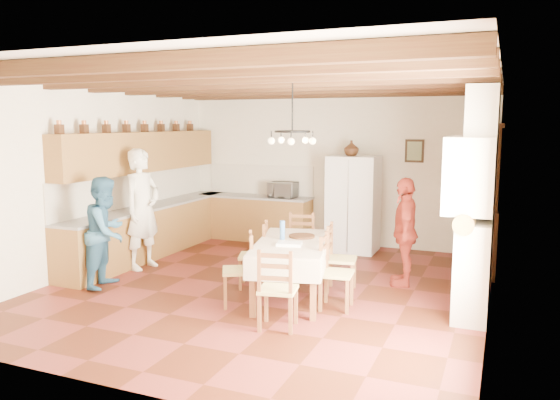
# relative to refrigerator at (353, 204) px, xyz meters

# --- Properties ---
(floor) EXTENTS (6.00, 6.50, 0.02)m
(floor) POSITION_rel_refrigerator_xyz_m (-0.55, -2.75, -0.89)
(floor) COLOR #471C0E
(floor) RESTS_ON ground
(ceiling) EXTENTS (6.00, 6.50, 0.02)m
(ceiling) POSITION_rel_refrigerator_xyz_m (-0.55, -2.75, 2.13)
(ceiling) COLOR white
(ceiling) RESTS_ON ground
(wall_back) EXTENTS (6.00, 0.02, 3.00)m
(wall_back) POSITION_rel_refrigerator_xyz_m (-0.55, 0.51, 0.62)
(wall_back) COLOR #ECE1C5
(wall_back) RESTS_ON ground
(wall_front) EXTENTS (6.00, 0.02, 3.00)m
(wall_front) POSITION_rel_refrigerator_xyz_m (-0.55, -6.01, 0.62)
(wall_front) COLOR #ECE1C5
(wall_front) RESTS_ON ground
(wall_left) EXTENTS (0.02, 6.50, 3.00)m
(wall_left) POSITION_rel_refrigerator_xyz_m (-3.56, -2.75, 0.62)
(wall_left) COLOR #ECE1C5
(wall_left) RESTS_ON ground
(wall_right) EXTENTS (0.02, 6.50, 3.00)m
(wall_right) POSITION_rel_refrigerator_xyz_m (2.46, -2.75, 0.62)
(wall_right) COLOR #ECE1C5
(wall_right) RESTS_ON ground
(ceiling_beams) EXTENTS (6.00, 6.30, 0.16)m
(ceiling_beams) POSITION_rel_refrigerator_xyz_m (-0.55, -2.75, 2.03)
(ceiling_beams) COLOR #36170F
(ceiling_beams) RESTS_ON ground
(lower_cabinets_left) EXTENTS (0.60, 4.30, 0.86)m
(lower_cabinets_left) POSITION_rel_refrigerator_xyz_m (-3.25, -1.70, -0.45)
(lower_cabinets_left) COLOR brown
(lower_cabinets_left) RESTS_ON ground
(lower_cabinets_back) EXTENTS (2.30, 0.60, 0.86)m
(lower_cabinets_back) POSITION_rel_refrigerator_xyz_m (-2.10, 0.20, -0.45)
(lower_cabinets_back) COLOR brown
(lower_cabinets_back) RESTS_ON ground
(countertop_left) EXTENTS (0.62, 4.30, 0.04)m
(countertop_left) POSITION_rel_refrigerator_xyz_m (-3.25, -1.70, -0.00)
(countertop_left) COLOR gray
(countertop_left) RESTS_ON lower_cabinets_left
(countertop_back) EXTENTS (2.34, 0.62, 0.04)m
(countertop_back) POSITION_rel_refrigerator_xyz_m (-2.10, 0.20, -0.00)
(countertop_back) COLOR gray
(countertop_back) RESTS_ON lower_cabinets_back
(backsplash_left) EXTENTS (0.03, 4.30, 0.60)m
(backsplash_left) POSITION_rel_refrigerator_xyz_m (-3.54, -1.70, 0.32)
(backsplash_left) COLOR #F0E5CF
(backsplash_left) RESTS_ON ground
(backsplash_back) EXTENTS (2.30, 0.03, 0.60)m
(backsplash_back) POSITION_rel_refrigerator_xyz_m (-2.10, 0.49, 0.32)
(backsplash_back) COLOR #F0E5CF
(backsplash_back) RESTS_ON ground
(upper_cabinets) EXTENTS (0.35, 4.20, 0.70)m
(upper_cabinets) POSITION_rel_refrigerator_xyz_m (-3.38, -1.70, 0.97)
(upper_cabinets) COLOR brown
(upper_cabinets) RESTS_ON ground
(fireplace) EXTENTS (0.56, 1.60, 2.80)m
(fireplace) POSITION_rel_refrigerator_xyz_m (2.17, -2.55, 0.52)
(fireplace) COLOR beige
(fireplace) RESTS_ON ground
(wall_picture) EXTENTS (0.34, 0.03, 0.42)m
(wall_picture) POSITION_rel_refrigerator_xyz_m (1.00, 0.48, 0.97)
(wall_picture) COLOR #2E2216
(wall_picture) RESTS_ON ground
(refrigerator) EXTENTS (0.88, 0.73, 1.76)m
(refrigerator) POSITION_rel_refrigerator_xyz_m (0.00, 0.00, 0.00)
(refrigerator) COLOR white
(refrigerator) RESTS_ON floor
(hutch) EXTENTS (0.63, 1.33, 2.35)m
(hutch) POSITION_rel_refrigerator_xyz_m (2.20, -0.58, 0.29)
(hutch) COLOR #3C240E
(hutch) RESTS_ON floor
(dining_table) EXTENTS (1.31, 1.96, 0.79)m
(dining_table) POSITION_rel_refrigerator_xyz_m (-0.04, -3.02, -0.18)
(dining_table) COLOR silver
(dining_table) RESTS_ON floor
(chandelier) EXTENTS (0.47, 0.47, 0.03)m
(chandelier) POSITION_rel_refrigerator_xyz_m (-0.04, -3.02, 1.37)
(chandelier) COLOR black
(chandelier) RESTS_ON ground
(chair_left_near) EXTENTS (0.55, 0.56, 0.96)m
(chair_left_near) POSITION_rel_refrigerator_xyz_m (-0.59, -3.54, -0.40)
(chair_left_near) COLOR brown
(chair_left_near) RESTS_ON floor
(chair_left_far) EXTENTS (0.51, 0.53, 0.96)m
(chair_left_far) POSITION_rel_refrigerator_xyz_m (-0.73, -2.76, -0.40)
(chair_left_far) COLOR brown
(chair_left_far) RESTS_ON floor
(chair_right_near) EXTENTS (0.44, 0.46, 0.96)m
(chair_right_near) POSITION_rel_refrigerator_xyz_m (0.64, -3.18, -0.40)
(chair_right_near) COLOR brown
(chair_right_near) RESTS_ON floor
(chair_right_far) EXTENTS (0.46, 0.48, 0.96)m
(chair_right_far) POSITION_rel_refrigerator_xyz_m (0.49, -2.46, -0.40)
(chair_right_far) COLOR brown
(chair_right_far) RESTS_ON floor
(chair_end_near) EXTENTS (0.49, 0.47, 0.96)m
(chair_end_near) POSITION_rel_refrigerator_xyz_m (0.21, -4.10, -0.40)
(chair_end_near) COLOR brown
(chair_end_near) RESTS_ON floor
(chair_end_far) EXTENTS (0.50, 0.48, 0.96)m
(chair_end_far) POSITION_rel_refrigerator_xyz_m (-0.34, -1.89, -0.40)
(chair_end_far) COLOR brown
(chair_end_far) RESTS_ON floor
(person_man) EXTENTS (0.54, 0.76, 1.95)m
(person_man) POSITION_rel_refrigerator_xyz_m (-2.85, -2.49, 0.10)
(person_man) COLOR white
(person_man) RESTS_ON floor
(person_woman_blue) EXTENTS (0.74, 0.88, 1.60)m
(person_woman_blue) POSITION_rel_refrigerator_xyz_m (-2.72, -3.52, -0.08)
(person_woman_blue) COLOR teal
(person_woman_blue) RESTS_ON floor
(person_woman_red) EXTENTS (0.53, 0.98, 1.58)m
(person_woman_red) POSITION_rel_refrigerator_xyz_m (1.25, -1.80, -0.09)
(person_woman_red) COLOR #9E3022
(person_woman_red) RESTS_ON floor
(microwave) EXTENTS (0.55, 0.38, 0.30)m
(microwave) POSITION_rel_refrigerator_xyz_m (-1.49, 0.20, 0.17)
(microwave) COLOR silver
(microwave) RESTS_ON countertop_back
(fridge_vase) EXTENTS (0.29, 0.29, 0.28)m
(fridge_vase) POSITION_rel_refrigerator_xyz_m (-0.06, 0.00, 1.02)
(fridge_vase) COLOR #3C240E
(fridge_vase) RESTS_ON refrigerator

